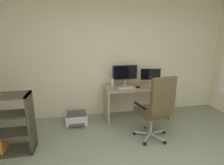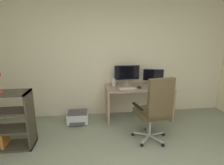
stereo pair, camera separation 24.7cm
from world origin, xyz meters
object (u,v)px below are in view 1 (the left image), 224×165
Objects in this scene: monitor_secondary at (150,75)px; office_chair at (156,107)px; desk at (137,95)px; desktop_speaker at (112,82)px; printer at (77,118)px; computer_mouse at (138,87)px; keyboard at (126,88)px; monitor_main at (125,73)px.

monitor_secondary is 0.41× the size of office_chair.
desktop_speaker is (-0.54, 0.12, 0.29)m from desk.
office_chair is 2.64× the size of printer.
office_chair is 1.72m from printer.
office_chair is at bearing -89.51° from desk.
monitor_secondary is at bearing 24.04° from desk.
office_chair is (0.03, -0.83, -0.13)m from computer_mouse.
office_chair is (0.29, -0.82, -0.12)m from keyboard.
desk is 0.25m from computer_mouse.
desk is 8.39× the size of desktop_speaker.
desk is 14.26× the size of computer_mouse.
monitor_main is 3.31× the size of desktop_speaker.
printer is (-1.34, -0.02, -0.43)m from desk.
computer_mouse is (0.26, 0.01, 0.01)m from keyboard.
monitor_main is at bearing 145.09° from desk.
office_chair is at bearing -62.68° from desktop_speaker.
computer_mouse is 0.09× the size of office_chair.
computer_mouse reaches higher than keyboard.
monitor_main reaches higher than desktop_speaker.
monitor_main is at bearing 9.32° from printer.
computer_mouse is at bearing -4.52° from printer.
office_chair is at bearing -73.58° from keyboard.
desk is 1.41m from printer.
desk is at bearing -155.96° from monitor_secondary.
keyboard is at bearing -43.99° from desktop_speaker.
keyboard is (-0.05, -0.29, -0.26)m from monitor_main.
keyboard is 0.29× the size of office_chair.
computer_mouse is at bearing 92.39° from office_chair.
desk is at bearing 90.49° from office_chair.
desk is 1.21× the size of office_chair.
desktop_speaker is at bearing 9.49° from printer.
computer_mouse is (-0.40, -0.29, -0.19)m from monitor_secondary.
monitor_main is 1.66× the size of keyboard.
printer is (-1.71, -0.18, -0.84)m from monitor_secondary.
office_chair reaches higher than printer.
office_chair is at bearing -108.10° from monitor_secondary.
keyboard is (-0.29, -0.13, 0.21)m from desk.
keyboard is 3.40× the size of computer_mouse.
monitor_secondary reaches higher than desktop_speaker.
computer_mouse is 1.47m from printer.
printer is at bearing -173.96° from monitor_secondary.
monitor_secondary reaches higher than computer_mouse.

